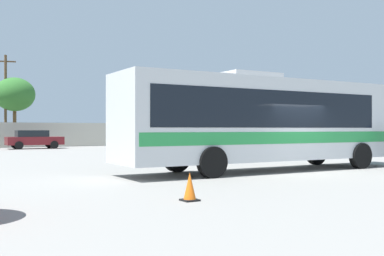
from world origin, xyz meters
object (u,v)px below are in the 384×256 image
at_px(utility_pole_far, 6,99).
at_px(traffic_cone_on_apron, 190,187).
at_px(utility_pole_near, 174,109).
at_px(coach_bus_silver_green, 265,119).
at_px(roadside_tree_midleft, 15,95).
at_px(parked_car_second_maroon, 34,139).

distance_m(utility_pole_far, traffic_cone_on_apron, 36.67).
relative_size(utility_pole_near, utility_pole_far, 0.85).
distance_m(coach_bus_silver_green, utility_pole_far, 31.87).
bearing_deg(roadside_tree_midleft, parked_car_second_maroon, -87.37).
xyz_separation_m(parked_car_second_maroon, utility_pole_far, (-1.12, 6.54, 3.60)).
height_order(roadside_tree_midleft, traffic_cone_on_apron, roadside_tree_midleft).
bearing_deg(roadside_tree_midleft, utility_pole_near, -3.61).
relative_size(utility_pole_near, traffic_cone_on_apron, 11.13).
xyz_separation_m(utility_pole_near, utility_pole_far, (-17.15, 0.91, 0.65)).
distance_m(parked_car_second_maroon, traffic_cone_on_apron, 30.00).
relative_size(parked_car_second_maroon, roadside_tree_midleft, 0.69).
bearing_deg(utility_pole_near, coach_bus_silver_green, -112.66).
xyz_separation_m(coach_bus_silver_green, roadside_tree_midleft, (-3.58, 31.59, 2.82)).
height_order(utility_pole_near, roadside_tree_midleft, utility_pole_near).
distance_m(roadside_tree_midleft, traffic_cone_on_apron, 36.89).
bearing_deg(roadside_tree_midleft, coach_bus_silver_green, -83.54).
bearing_deg(utility_pole_near, traffic_cone_on_apron, -118.26).
bearing_deg(traffic_cone_on_apron, roadside_tree_midleft, 85.72).
xyz_separation_m(utility_pole_near, roadside_tree_midleft, (-16.33, 1.03, 1.06)).
relative_size(coach_bus_silver_green, parked_car_second_maroon, 2.79).
xyz_separation_m(coach_bus_silver_green, utility_pole_near, (12.76, 30.56, 1.76)).
bearing_deg(parked_car_second_maroon, utility_pole_near, 19.36).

